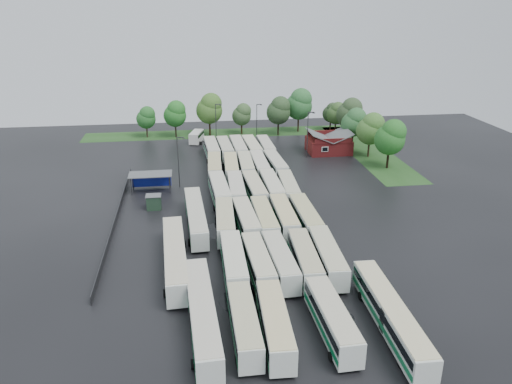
{
  "coord_description": "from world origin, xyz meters",
  "views": [
    {
      "loc": [
        -9.28,
        -70.79,
        34.77
      ],
      "look_at": [
        2.0,
        12.0,
        2.5
      ],
      "focal_mm": 35.0,
      "sensor_mm": 36.0,
      "label": 1
    }
  ],
  "objects": [
    {
      "name": "lamp_post_back_w",
      "position": [
        -2.43,
        54.21,
        5.99
      ],
      "size": [
        1.59,
        0.31,
        10.32
      ],
      "color": "#2D2D30",
      "rests_on": "ground"
    },
    {
      "name": "bus_r1c2",
      "position": [
        1.89,
        -12.68,
        2.0
      ],
      "size": [
        3.27,
        13.14,
        3.63
      ],
      "rotation": [
        0.0,
        0.0,
        0.04
      ],
      "color": "silver",
      "rests_on": "ground"
    },
    {
      "name": "tree_east_3",
      "position": [
        32.65,
        54.11,
        7.16
      ],
      "size": [
        6.72,
        6.72,
        11.13
      ],
      "color": "#382516",
      "rests_on": "ground"
    },
    {
      "name": "tree_east_0",
      "position": [
        33.81,
        29.04,
        7.09
      ],
      "size": [
        6.66,
        6.66,
        11.02
      ],
      "color": "black",
      "rests_on": "ground"
    },
    {
      "name": "bus_r5c2",
      "position": [
        1.88,
        42.15,
        2.04
      ],
      "size": [
        3.16,
        13.39,
        3.71
      ],
      "rotation": [
        0.0,
        0.0,
        0.03
      ],
      "color": "silver",
      "rests_on": "ground"
    },
    {
      "name": "wash_shed",
      "position": [
        -17.2,
        22.02,
        2.99
      ],
      "size": [
        8.2,
        4.2,
        3.58
      ],
      "color": "#2D2D30",
      "rests_on": "ground"
    },
    {
      "name": "tree_north_4",
      "position": [
        14.94,
        60.69,
        6.91
      ],
      "size": [
        6.48,
        6.48,
        10.74
      ],
      "color": "black",
      "rests_on": "ground"
    },
    {
      "name": "bus_r3c3",
      "position": [
        5.36,
        15.0,
        2.04
      ],
      "size": [
        2.97,
        13.34,
        3.7
      ],
      "rotation": [
        0.0,
        0.0,
        0.01
      ],
      "color": "silver",
      "rests_on": "ground"
    },
    {
      "name": "tree_north_2",
      "position": [
        -3.61,
        62.76,
        7.52
      ],
      "size": [
        7.06,
        7.06,
        11.69
      ],
      "color": "black",
      "rests_on": "ground"
    },
    {
      "name": "grass_strip_east",
      "position": [
        34.0,
        42.8,
        0.01
      ],
      "size": [
        10.0,
        50.0,
        0.01
      ],
      "primitive_type": "cube",
      "color": "#204619",
      "rests_on": "ground"
    },
    {
      "name": "bus_r2c1",
      "position": [
        -1.08,
        1.26,
        1.98
      ],
      "size": [
        3.33,
        13.02,
        3.59
      ],
      "rotation": [
        0.0,
        0.0,
        0.05
      ],
      "color": "silver",
      "rests_on": "ground"
    },
    {
      "name": "bus_r5c0",
      "position": [
        -4.38,
        42.05,
        2.02
      ],
      "size": [
        3.41,
        13.33,
        3.68
      ],
      "rotation": [
        0.0,
        0.0,
        0.05
      ],
      "color": "silver",
      "rests_on": "ground"
    },
    {
      "name": "tree_north_0",
      "position": [
        -20.56,
        63.16,
        5.47
      ],
      "size": [
        5.13,
        5.13,
        8.5
      ],
      "color": "#39291E",
      "rests_on": "ground"
    },
    {
      "name": "bus_r4c4",
      "position": [
        8.41,
        28.52,
        2.01
      ],
      "size": [
        3.39,
        13.22,
        3.65
      ],
      "rotation": [
        0.0,
        0.0,
        0.05
      ],
      "color": "silver",
      "rests_on": "ground"
    },
    {
      "name": "bus_r4c0",
      "position": [
        -4.48,
        28.67,
        2.0
      ],
      "size": [
        3.32,
        13.16,
        3.63
      ],
      "rotation": [
        0.0,
        0.0,
        -0.04
      ],
      "color": "silver",
      "rests_on": "ground"
    },
    {
      "name": "bus_r2c4",
      "position": [
        8.54,
        0.92,
        2.04
      ],
      "size": [
        2.98,
        13.36,
        3.71
      ],
      "rotation": [
        0.0,
        0.0,
        0.01
      ],
      "color": "silver",
      "rests_on": "ground"
    },
    {
      "name": "bus_r2c2",
      "position": [
        1.85,
        0.95,
        2.01
      ],
      "size": [
        2.95,
        13.14,
        3.65
      ],
      "rotation": [
        0.0,
        0.0,
        0.01
      ],
      "color": "silver",
      "rests_on": "ground"
    },
    {
      "name": "bus_r5c3",
      "position": [
        5.06,
        41.66,
        2.06
      ],
      "size": [
        3.45,
        13.55,
        3.74
      ],
      "rotation": [
        0.0,
        0.0,
        0.05
      ],
      "color": "silver",
      "rests_on": "ground"
    },
    {
      "name": "tree_north_1",
      "position": [
        -12.84,
        62.45,
        6.43
      ],
      "size": [
        6.04,
        6.04,
        10.0
      ],
      "color": "black",
      "rests_on": "ground"
    },
    {
      "name": "bus_r3c2",
      "position": [
        2.09,
        14.76,
        2.01
      ],
      "size": [
        3.36,
        13.22,
        3.65
      ],
      "rotation": [
        0.0,
        0.0,
        0.05
      ],
      "color": "silver",
      "rests_on": "ground"
    },
    {
      "name": "bus_r3c0",
      "position": [
        -4.39,
        14.65,
        2.06
      ],
      "size": [
        3.46,
        13.58,
        3.75
      ],
      "rotation": [
        0.0,
        0.0,
        0.05
      ],
      "color": "silver",
      "rests_on": "ground"
    },
    {
      "name": "artic_bus_west_a",
      "position": [
        -8.9,
        -23.37,
        2.05
      ],
      "size": [
        3.74,
        20.01,
        3.69
      ],
      "rotation": [
        0.0,
        0.0,
        0.05
      ],
      "color": "silver",
      "rests_on": "ground"
    },
    {
      "name": "puddle_1",
      "position": [
        7.52,
        -23.51,
        0.0
      ],
      "size": [
        2.56,
        2.56,
        0.01
      ],
      "primitive_type": "cylinder",
      "color": "black",
      "rests_on": "ground"
    },
    {
      "name": "artic_bus_west_c",
      "position": [
        -12.11,
        -9.72,
        2.08
      ],
      "size": [
        3.88,
        20.34,
        3.75
      ],
      "rotation": [
        0.0,
        0.0,
        0.05
      ],
      "color": "silver",
      "rests_on": "ground"
    },
    {
      "name": "bus_r4c3",
      "position": [
        5.04,
        28.34,
        2.0
      ],
      "size": [
        2.8,
        13.05,
        3.63
      ],
      "rotation": [
        0.0,
        0.0,
        0.0
      ],
      "color": "silver",
      "rests_on": "ground"
    },
    {
      "name": "bus_r4c1",
      "position": [
        -1.06,
        28.17,
        1.98
      ],
      "size": [
        3.36,
        13.03,
        3.59
      ],
      "rotation": [
        0.0,
        0.0,
        -0.05
      ],
      "color": "silver",
      "rests_on": "ground"
    },
    {
      "name": "bus_r0c1",
      "position": [
        -1.18,
        -26.32,
        2.02
      ],
      "size": [
        3.27,
        13.28,
        3.67
      ],
      "rotation": [
        0.0,
        0.0,
        -0.04
      ],
      "color": "silver",
      "rests_on": "ground"
    },
    {
      "name": "bus_r0c0",
      "position": [
        -4.44,
        -25.77,
        1.95
      ],
      "size": [
        2.78,
        12.75,
        3.54
      ],
      "rotation": [
        0.0,
        0.0,
        0.01
      ],
      "color": "silver",
      "rests_on": "ground"
    },
    {
      "name": "puddle_0",
      "position": [
        -3.91,
        -18.39,
        0.0
      ],
      "size": [
        5.73,
        5.73,
        0.01
      ],
      "primitive_type": "cylinder",
      "color": "black",
      "rests_on": "ground"
    },
    {
      "name": "bus_r2c0",
      "position": [
        -4.43,
        1.17,
        2.02
      ],
      "size": [
        3.38,
        13.3,
        3.67
      ],
      "rotation": [
        0.0,
        0.0,
        -0.04
      ],
      "color": "silver",
      "rests_on": "ground"
    },
    {
      "name": "bus_r3c1",
      "position": [
        -1.28,
        14.93,
        1.99
      ],
      "size": [
        3.14,
        13.09,
        3.62
      ],
      "rotation": [
        0.0,
        0.0,
        -0.03
      ],
      "color": "silver",
      "rests_on": "ground"
    },
    {
      "name": "tree_north_6",
      "position": [
        30.72,
        64.53,
        5.06
      ],
      "size": [
        4.75,
        4.75,
        7.87
      ],
      "color": "#352416",
      "rests_on": "ground"
    },
    {
      "name": "bus_r2c3",
      "position": [
        5.13,
        1.46,
        2.02
      ],
      "size": [
        2.85,
        13.18,
        3.66
      ],
      "rotation": [
        0.0,
        0.0,
        -0.0
      ],
      "color": "silver",
      "rests_on": "ground"
    },
    {
      "name": "bus_r3c4",
      "position": [
        8.43,
        14.46,
        1.98
      ],
      "size": [
        3.33,
        13.02,
        3.59
      ],
      "rotation": [
        0.0,
        0.0,
        -0.05
      ],
      "color": "silver",
      "rests_on": "ground"
    },
    {
      "name": "bus_r1c4",
      "position": [
        8.49,
        -12.48,
        2.06
      ],
      "size": [
        3.43,
        13.55,
        3.74
      ],
      "rotation": [
        0.0,
        0.0,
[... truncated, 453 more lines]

